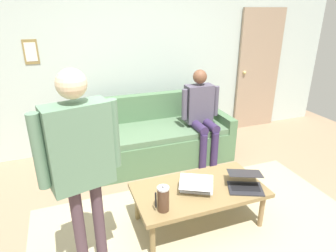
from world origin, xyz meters
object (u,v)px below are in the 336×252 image
interior_door (258,71)px  french_press (163,199)px  couch (158,138)px  person_seated (201,111)px  coffee_table (199,192)px  laptop_center (245,183)px  person_standing (81,156)px  laptop_left (196,186)px

interior_door → french_press: size_ratio=7.90×
couch → person_seated: (-0.56, 0.23, 0.42)m
coffee_table → laptop_center: 0.46m
person_seated → coffee_table: bearing=63.5°
couch → person_seated: size_ratio=1.55×
interior_door → person_standing: (3.18, 2.32, 0.06)m
laptop_center → person_seated: bearing=-97.9°
interior_door → coffee_table: bearing=44.2°
laptop_left → french_press: french_press is taller
interior_door → person_standing: interior_door is taller
couch → laptop_left: 1.48m
coffee_table → person_standing: bearing=13.9°
laptop_center → french_press: size_ratio=1.64×
person_standing → coffee_table: bearing=-166.1°
coffee_table → laptop_left: bearing=14.5°
french_press → person_standing: person_standing is taller
person_standing → laptop_left: bearing=-166.1°
couch → french_press: couch is taller
coffee_table → french_press: french_press is taller
interior_door → laptop_center: interior_door is taller
laptop_center → person_seated: (-0.19, -1.37, 0.27)m
couch → interior_door: bearing=-163.8°
coffee_table → laptop_center: bearing=162.3°
french_press → person_standing: bearing=7.0°
coffee_table → person_standing: size_ratio=0.75×
laptop_left → person_standing: bearing=13.9°
french_press → coffee_table: bearing=-156.8°
laptop_left → person_seated: 1.43m
interior_door → person_standing: size_ratio=1.21×
french_press → interior_door: bearing=-138.7°
laptop_center → person_seated: 1.41m
couch → person_seated: bearing=157.8°
laptop_left → person_seated: bearing=-117.7°
couch → person_standing: 2.20m
couch → coffee_table: (0.06, 1.46, 0.06)m
coffee_table → person_standing: 1.31m
coffee_table → laptop_left: 0.09m
french_press → person_seated: person_seated is taller
couch → coffee_table: size_ratio=1.57×
interior_door → laptop_left: 3.04m
laptop_left → person_standing: person_standing is taller
coffee_table → couch: bearing=-92.4°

